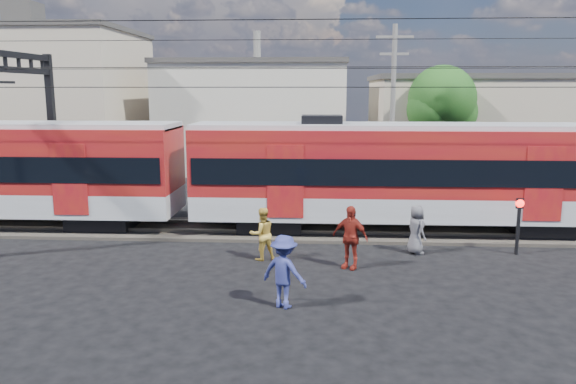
{
  "coord_description": "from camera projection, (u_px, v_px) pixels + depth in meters",
  "views": [
    {
      "loc": [
        2.49,
        -13.04,
        5.43
      ],
      "look_at": [
        1.44,
        5.0,
        2.11
      ],
      "focal_mm": 35.0,
      "sensor_mm": 36.0,
      "label": 1
    }
  ],
  "objects": [
    {
      "name": "catenary",
      "position": [
        28.0,
        97.0,
        21.35
      ],
      "size": [
        70.0,
        9.3,
        7.52
      ],
      "color": "black",
      "rests_on": "ground"
    },
    {
      "name": "commuter_train",
      "position": [
        413.0,
        171.0,
        21.01
      ],
      "size": [
        50.3,
        3.08,
        4.17
      ],
      "color": "black",
      "rests_on": "ground"
    },
    {
      "name": "pedestrian_e",
      "position": [
        416.0,
        230.0,
        18.69
      ],
      "size": [
        0.83,
        0.95,
        1.64
      ],
      "primitive_type": "imported",
      "rotation": [
        0.0,
        0.0,
        2.04
      ],
      "color": "#4F4E53",
      "rests_on": "ground"
    },
    {
      "name": "pedestrian_b",
      "position": [
        262.0,
        234.0,
        18.0
      ],
      "size": [
        1.04,
        0.95,
        1.72
      ],
      "primitive_type": "imported",
      "rotation": [
        0.0,
        0.0,
        3.6
      ],
      "color": "gold",
      "rests_on": "ground"
    },
    {
      "name": "building_midwest",
      "position": [
        258.0,
        114.0,
        39.89
      ],
      "size": [
        12.24,
        12.24,
        7.3
      ],
      "color": "#BBB6A4",
      "rests_on": "ground"
    },
    {
      "name": "track_bed",
      "position": [
        256.0,
        230.0,
        21.77
      ],
      "size": [
        70.0,
        3.4,
        0.12
      ],
      "primitive_type": "cube",
      "color": "#2D2823",
      "rests_on": "ground"
    },
    {
      "name": "crossing_signal",
      "position": [
        519.0,
        216.0,
        18.48
      ],
      "size": [
        0.28,
        0.28,
        1.91
      ],
      "color": "black",
      "rests_on": "ground"
    },
    {
      "name": "tree_near",
      "position": [
        445.0,
        104.0,
        30.33
      ],
      "size": [
        3.82,
        3.64,
        6.72
      ],
      "color": "#382619",
      "rests_on": "ground"
    },
    {
      "name": "building_west",
      "position": [
        30.0,
        101.0,
        37.62
      ],
      "size": [
        14.28,
        10.2,
        9.3
      ],
      "color": "tan",
      "rests_on": "ground"
    },
    {
      "name": "rail_far",
      "position": [
        258.0,
        222.0,
        22.49
      ],
      "size": [
        70.0,
        0.12,
        0.12
      ],
      "primitive_type": "cube",
      "color": "#59544C",
      "rests_on": "track_bed"
    },
    {
      "name": "building_mideast",
      "position": [
        500.0,
        125.0,
        36.12
      ],
      "size": [
        16.32,
        10.2,
        6.3
      ],
      "color": "tan",
      "rests_on": "ground"
    },
    {
      "name": "utility_pole_mid",
      "position": [
        393.0,
        108.0,
        27.49
      ],
      "size": [
        1.8,
        0.24,
        8.5
      ],
      "color": "slate",
      "rests_on": "ground"
    },
    {
      "name": "pedestrian_c",
      "position": [
        284.0,
        272.0,
        14.03
      ],
      "size": [
        1.39,
        1.15,
        1.87
      ],
      "primitive_type": "imported",
      "rotation": [
        0.0,
        0.0,
        2.69
      ],
      "color": "navy",
      "rests_on": "ground"
    },
    {
      "name": "pedestrian_d",
      "position": [
        350.0,
        237.0,
        17.11
      ],
      "size": [
        1.24,
        0.95,
        1.96
      ],
      "primitive_type": "imported",
      "rotation": [
        0.0,
        0.0,
        -0.47
      ],
      "color": "maroon",
      "rests_on": "ground"
    },
    {
      "name": "ground",
      "position": [
        219.0,
        311.0,
        13.93
      ],
      "size": [
        120.0,
        120.0,
        0.0
      ],
      "primitive_type": "plane",
      "color": "black",
      "rests_on": "ground"
    },
    {
      "name": "rail_near",
      "position": [
        253.0,
        231.0,
        21.01
      ],
      "size": [
        70.0,
        0.12,
        0.12
      ],
      "primitive_type": "cube",
      "color": "#59544C",
      "rests_on": "track_bed"
    }
  ]
}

